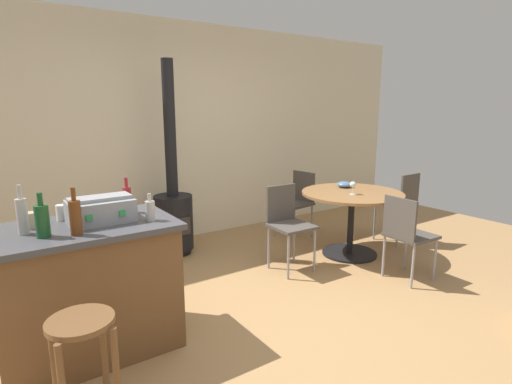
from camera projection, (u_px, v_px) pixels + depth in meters
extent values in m
plane|color=#A37A4C|center=(284.00, 322.00, 3.21)|extent=(8.80, 8.80, 0.00)
cube|color=beige|center=(160.00, 134.00, 4.94)|extent=(8.00, 0.10, 2.70)
cube|color=brown|center=(89.00, 292.00, 2.76)|extent=(1.11, 0.66, 0.87)
cube|color=#424247|center=(83.00, 228.00, 2.67)|extent=(1.17, 0.72, 0.04)
cylinder|color=brown|center=(104.00, 357.00, 2.27)|extent=(0.04, 0.04, 0.60)
cylinder|color=brown|center=(55.00, 373.00, 2.13)|extent=(0.04, 0.04, 0.60)
cylinder|color=brown|center=(117.00, 381.00, 2.07)|extent=(0.04, 0.04, 0.60)
cylinder|color=brown|center=(80.00, 322.00, 2.03)|extent=(0.33, 0.33, 0.03)
cylinder|color=black|center=(349.00, 253.00, 4.70)|extent=(0.62, 0.62, 0.02)
cylinder|color=black|center=(351.00, 225.00, 4.63)|extent=(0.07, 0.07, 0.71)
cylinder|color=olive|center=(352.00, 193.00, 4.55)|extent=(1.13, 1.13, 0.03)
cube|color=#47423D|center=(395.00, 203.00, 5.10)|extent=(0.42, 0.42, 0.03)
cube|color=#47423D|center=(410.00, 190.00, 4.91)|extent=(0.36, 0.04, 0.40)
cylinder|color=gray|center=(398.00, 228.00, 4.92)|extent=(0.02, 0.02, 0.47)
cylinder|color=gray|center=(413.00, 223.00, 5.12)|extent=(0.02, 0.02, 0.47)
cylinder|color=gray|center=(390.00, 217.00, 5.39)|extent=(0.02, 0.02, 0.47)
cylinder|color=gray|center=(374.00, 222.00, 5.19)|extent=(0.02, 0.02, 0.47)
cube|color=#47423D|center=(294.00, 204.00, 5.25)|extent=(0.45, 0.45, 0.03)
cube|color=#47423D|center=(304.00, 187.00, 5.34)|extent=(0.07, 0.36, 0.40)
cylinder|color=gray|center=(312.00, 221.00, 5.29)|extent=(0.02, 0.02, 0.43)
cylinder|color=gray|center=(293.00, 216.00, 5.53)|extent=(0.02, 0.02, 0.43)
cylinder|color=gray|center=(275.00, 221.00, 5.31)|extent=(0.02, 0.02, 0.43)
cylinder|color=gray|center=(294.00, 226.00, 5.06)|extent=(0.02, 0.02, 0.43)
cube|color=#47423D|center=(292.00, 226.00, 4.15)|extent=(0.41, 0.41, 0.03)
cube|color=#47423D|center=(281.00, 204.00, 4.26)|extent=(0.36, 0.03, 0.40)
cylinder|color=gray|center=(294.00, 242.00, 4.43)|extent=(0.02, 0.02, 0.46)
cylinder|color=gray|center=(269.00, 247.00, 4.25)|extent=(0.02, 0.02, 0.46)
cylinder|color=gray|center=(288.00, 257.00, 3.97)|extent=(0.02, 0.02, 0.46)
cylinder|color=gray|center=(315.00, 251.00, 4.15)|extent=(0.02, 0.02, 0.46)
cube|color=#47423D|center=(411.00, 236.00, 3.95)|extent=(0.41, 0.41, 0.03)
cube|color=#47423D|center=(400.00, 219.00, 3.81)|extent=(0.04, 0.36, 0.40)
cylinder|color=gray|center=(384.00, 256.00, 4.05)|extent=(0.02, 0.02, 0.43)
cylinder|color=gray|center=(413.00, 267.00, 3.77)|extent=(0.02, 0.02, 0.43)
cylinder|color=gray|center=(435.00, 260.00, 3.95)|extent=(0.02, 0.02, 0.43)
cylinder|color=gray|center=(406.00, 250.00, 4.23)|extent=(0.02, 0.02, 0.43)
cylinder|color=black|center=(175.00, 250.00, 4.74)|extent=(0.37, 0.37, 0.06)
cylinder|color=black|center=(174.00, 222.00, 4.67)|extent=(0.44, 0.44, 0.63)
cube|color=#2D2826|center=(182.00, 227.00, 4.49)|extent=(0.20, 0.02, 0.20)
cylinder|color=black|center=(170.00, 129.00, 4.45)|extent=(0.13, 0.13, 1.50)
cube|color=gray|center=(101.00, 211.00, 2.73)|extent=(0.42, 0.28, 0.15)
cube|color=gray|center=(100.00, 198.00, 2.71)|extent=(0.40, 0.17, 0.02)
cube|color=green|center=(90.00, 218.00, 2.56)|extent=(0.04, 0.01, 0.04)
cube|color=green|center=(123.00, 213.00, 2.67)|extent=(0.04, 0.01, 0.04)
cylinder|color=#B7B2AD|center=(150.00, 211.00, 2.76)|extent=(0.07, 0.07, 0.14)
cylinder|color=#B7B2AD|center=(149.00, 197.00, 2.74)|extent=(0.03, 0.03, 0.05)
cylinder|color=maroon|center=(127.00, 200.00, 2.98)|extent=(0.06, 0.06, 0.19)
cylinder|color=maroon|center=(126.00, 182.00, 2.95)|extent=(0.02, 0.02, 0.07)
cylinder|color=#603314|center=(76.00, 218.00, 2.44)|extent=(0.07, 0.07, 0.21)
cylinder|color=#603314|center=(73.00, 194.00, 2.41)|extent=(0.03, 0.03, 0.08)
cylinder|color=#B7B2AD|center=(22.00, 217.00, 2.45)|extent=(0.06, 0.06, 0.22)
cylinder|color=#B7B2AD|center=(19.00, 192.00, 2.42)|extent=(0.02, 0.02, 0.09)
cylinder|color=#194C23|center=(42.00, 221.00, 2.40)|extent=(0.08, 0.08, 0.20)
cylinder|color=#194C23|center=(40.00, 199.00, 2.37)|extent=(0.03, 0.03, 0.08)
cylinder|color=tan|center=(29.00, 220.00, 2.59)|extent=(0.09, 0.09, 0.10)
torus|color=tan|center=(39.00, 218.00, 2.62)|extent=(0.05, 0.01, 0.05)
cylinder|color=white|center=(62.00, 213.00, 2.77)|extent=(0.07, 0.07, 0.11)
torus|color=white|center=(69.00, 211.00, 2.80)|extent=(0.05, 0.01, 0.05)
cylinder|color=silver|center=(352.00, 194.00, 4.43)|extent=(0.06, 0.06, 0.00)
cylinder|color=silver|center=(353.00, 190.00, 4.42)|extent=(0.01, 0.01, 0.08)
ellipsoid|color=silver|center=(353.00, 184.00, 4.41)|extent=(0.07, 0.07, 0.06)
ellipsoid|color=#4C7099|center=(345.00, 184.00, 4.82)|extent=(0.18, 0.18, 0.07)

